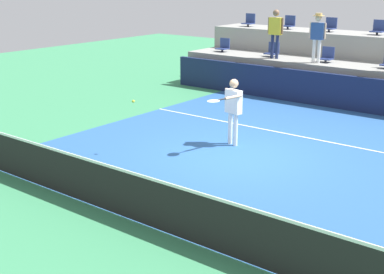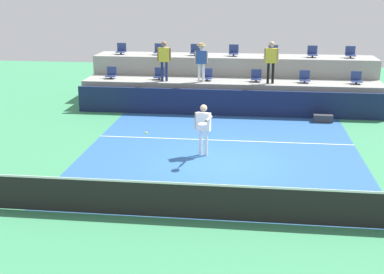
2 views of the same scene
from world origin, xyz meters
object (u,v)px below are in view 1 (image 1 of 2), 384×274
Objects in this scene: stadium_chair_lower_mid_left at (327,56)px; tennis_player at (233,105)px; stadium_chair_upper_mid_left at (330,26)px; spectator_in_grey at (275,29)px; stadium_chair_upper_left at (289,23)px; tennis_ball at (133,101)px; stadium_chair_lower_left at (273,51)px; spectator_with_hat at (318,33)px; stadium_chair_upper_far_left at (249,21)px; stadium_chair_lower_far_left at (224,46)px; stadium_chair_upper_center at (378,29)px.

stadium_chair_lower_mid_left is 0.31× the size of tennis_player.
stadium_chair_upper_mid_left reaches higher than tennis_player.
tennis_player is at bearing -69.33° from spectator_in_grey.
stadium_chair_upper_left is at bearing 106.00° from spectator_in_grey.
tennis_ball is (-0.93, -8.60, -0.16)m from stadium_chair_lower_mid_left.
stadium_chair_upper_mid_left reaches higher than stadium_chair_lower_mid_left.
tennis_player is (0.49, -6.56, -0.44)m from stadium_chair_lower_mid_left.
stadium_chair_upper_left is 1.00× the size of stadium_chair_upper_mid_left.
stadium_chair_lower_left is 0.31× the size of spectator_with_hat.
stadium_chair_upper_far_left is at bearing 107.92° from tennis_ball.
stadium_chair_upper_far_left is 0.31× the size of spectator_with_hat.
spectator_with_hat reaches higher than tennis_ball.
stadium_chair_upper_left reaches higher than stadium_chair_lower_far_left.
stadium_chair_lower_far_left is 2.64m from spectator_in_grey.
spectator_with_hat is (-0.72, 6.18, 1.23)m from tennis_player.
stadium_chair_lower_left is 7.08m from tennis_player.
stadium_chair_upper_left is 1.72m from stadium_chair_upper_mid_left.
stadium_chair_lower_far_left is 1.00× the size of stadium_chair_lower_left.
spectator_in_grey is 1.04× the size of spectator_with_hat.
stadium_chair_lower_mid_left is 8.65m from tennis_ball.
tennis_player is at bearing -68.21° from stadium_chair_lower_left.
stadium_chair_upper_left is (-2.47, 1.80, 0.85)m from stadium_chair_lower_mid_left.
spectator_in_grey is (-2.33, 6.18, 1.26)m from tennis_player.
spectator_in_grey is at bearing 180.00° from spectator_with_hat.
stadium_chair_lower_far_left is at bearing 174.65° from spectator_with_hat.
stadium_chair_upper_center is at bearing 29.42° from stadium_chair_lower_left.
spectator_in_grey is (-2.90, -2.18, -0.02)m from stadium_chair_upper_center.
stadium_chair_upper_left reaches higher than tennis_player.
tennis_ball is at bearing -68.48° from stadium_chair_lower_far_left.
spectator_in_grey is (-1.84, -0.38, 0.83)m from stadium_chair_lower_mid_left.
stadium_chair_upper_far_left reaches higher than stadium_chair_lower_left.
stadium_chair_upper_left reaches higher than tennis_ball.
tennis_player is at bearing 55.02° from tennis_ball.
stadium_chair_upper_center reaches higher than tennis_ball.
tennis_ball is at bearing -124.98° from tennis_player.
stadium_chair_upper_far_left is 1.00× the size of stadium_chair_upper_mid_left.
stadium_chair_upper_center is (5.38, 1.80, 0.85)m from stadium_chair_lower_far_left.
stadium_chair_lower_far_left is 7.65× the size of tennis_ball.
stadium_chair_upper_far_left and stadium_chair_upper_center have the same top height.
stadium_chair_lower_mid_left is at bearing 83.82° from tennis_ball.
stadium_chair_upper_left is at bearing 180.00° from stadium_chair_upper_center.
stadium_chair_lower_mid_left is at bearing 0.00° from stadium_chair_lower_far_left.
spectator_with_hat is at bearing -120.51° from stadium_chair_upper_center.
stadium_chair_lower_mid_left is 4.73m from stadium_chair_upper_far_left.
stadium_chair_lower_mid_left is at bearing 11.78° from spectator_in_grey.
tennis_ball is (-1.42, -2.03, 0.28)m from tennis_player.
stadium_chair_lower_far_left is at bearing -135.87° from stadium_chair_upper_left.
stadium_chair_upper_mid_left reaches higher than stadium_chair_lower_left.
stadium_chair_lower_mid_left is 2.13m from stadium_chair_upper_mid_left.
tennis_ball is at bearing -96.18° from stadium_chair_lower_mid_left.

